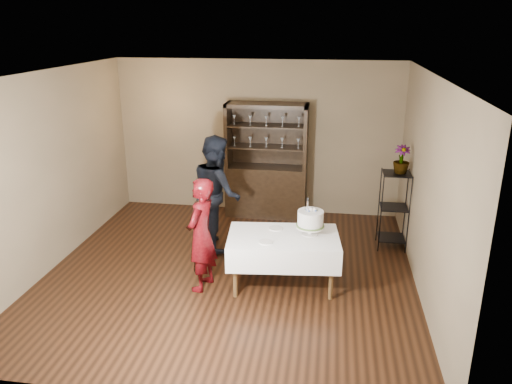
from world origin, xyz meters
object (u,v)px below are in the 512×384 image
plant_etagere (394,207)px  potted_plant (402,159)px  man (217,192)px  cake (310,220)px  woman (201,235)px  cake_table (283,248)px  china_hutch (266,179)px

plant_etagere → potted_plant: 0.75m
man → potted_plant: 2.76m
cake → woman: bearing=-167.0°
potted_plant → woman: bearing=-147.5°
cake → potted_plant: size_ratio=1.22×
plant_etagere → cake_table: size_ratio=0.80×
man → cake_table: bearing=-160.8°
china_hutch → man: china_hutch is taller
plant_etagere → woman: size_ratio=0.80×
cake_table → man: (-1.12, 1.07, 0.33)m
cake_table → potted_plant: size_ratio=3.61×
woman → potted_plant: 3.14m
plant_etagere → man: man is taller
cake_table → cake: size_ratio=2.95×
woman → potted_plant: potted_plant is taller
china_hutch → cake: size_ratio=3.93×
china_hutch → plant_etagere: 2.33m
woman → man: size_ratio=0.86×
china_hutch → man: (-0.56, -1.41, 0.21)m
cake → man: bearing=146.0°
china_hutch → cake: china_hutch is taller
plant_etagere → woman: bearing=-147.1°
man → cake: man is taller
plant_etagere → cake_table: 2.09m
cake_table → woman: woman is taller
plant_etagere → potted_plant: bearing=3.9°
man → potted_plant: size_ratio=4.19×
cake → potted_plant: potted_plant is taller
woman → man: bearing=-164.3°
man → woman: bearing=157.1°
china_hutch → cake_table: bearing=-77.4°
china_hutch → potted_plant: size_ratio=4.82×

